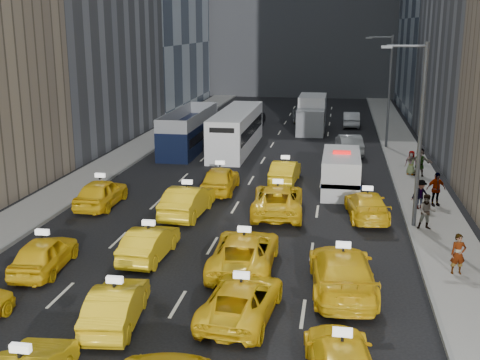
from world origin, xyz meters
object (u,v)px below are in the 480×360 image
object	(u,v)px
box_truck	(312,114)
double_decker	(189,130)
pedestrian_0	(458,254)
city_bus	(237,130)
nypd_van	(341,173)

from	to	relation	value
box_truck	double_decker	bearing A→B (deg)	-137.54
double_decker	box_truck	world-z (taller)	box_truck
double_decker	pedestrian_0	xyz separation A→B (m)	(16.69, -22.93, -0.57)
double_decker	city_bus	distance (m)	3.81
nypd_van	pedestrian_0	distance (m)	13.11
double_decker	box_truck	bearing A→B (deg)	45.72
double_decker	city_bus	bearing A→B (deg)	5.79
city_bus	box_truck	xyz separation A→B (m)	(5.50, 9.68, 0.05)
double_decker	city_bus	size ratio (longest dim) A/B	0.87
nypd_van	box_truck	distance (m)	21.06
nypd_van	double_decker	world-z (taller)	double_decker
nypd_van	double_decker	xyz separation A→B (m)	(-12.06, 10.67, 0.43)
double_decker	box_truck	distance (m)	13.79
box_truck	pedestrian_0	bearing A→B (deg)	-82.65
double_decker	box_truck	xyz separation A→B (m)	(9.27, 10.20, 0.07)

